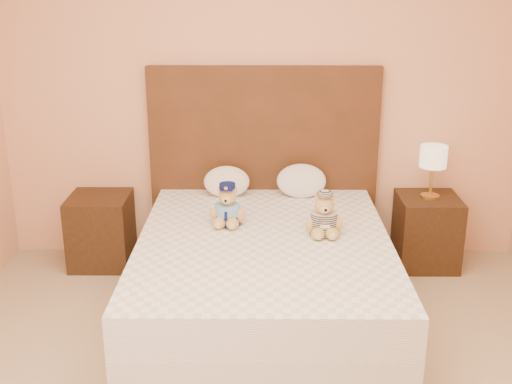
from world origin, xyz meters
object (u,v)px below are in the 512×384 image
at_px(teddy_police, 228,204).
at_px(pillow_right, 301,179).
at_px(bed, 264,278).
at_px(nightstand_right, 427,231).
at_px(pillow_left, 227,180).
at_px(lamp, 433,159).
at_px(teddy_prisoner, 324,214).
at_px(nightstand_left, 101,230).

bearing_deg(teddy_police, pillow_right, 55.25).
bearing_deg(teddy_police, bed, -37.67).
bearing_deg(nightstand_right, pillow_right, 178.22).
height_order(pillow_left, pillow_right, pillow_right).
bearing_deg(lamp, teddy_prisoner, -139.83).
height_order(nightstand_right, pillow_left, pillow_left).
height_order(nightstand_right, teddy_police, teddy_police).
xyz_separation_m(teddy_prisoner, pillow_left, (-0.66, 0.76, -0.02)).
height_order(lamp, pillow_right, lamp).
distance_m(bed, teddy_prisoner, 0.57).
xyz_separation_m(bed, nightstand_left, (-1.25, 0.80, -0.00)).
bearing_deg(bed, teddy_prisoner, 10.05).
bearing_deg(bed, teddy_police, 135.41).
xyz_separation_m(nightstand_left, pillow_right, (1.53, 0.03, 0.41)).
distance_m(teddy_police, pillow_left, 0.59).
relative_size(nightstand_left, teddy_prisoner, 1.96).
bearing_deg(pillow_left, lamp, -1.12).
bearing_deg(bed, nightstand_left, 147.38).
relative_size(teddy_prisoner, pillow_left, 0.81).
relative_size(teddy_police, pillow_right, 0.77).
relative_size(teddy_police, pillow_left, 0.83).
xyz_separation_m(pillow_left, pillow_right, (0.56, 0.00, 0.01)).
distance_m(teddy_police, teddy_prisoner, 0.65).
bearing_deg(teddy_prisoner, teddy_police, 163.88).
height_order(bed, pillow_left, pillow_left).
bearing_deg(bed, pillow_left, 108.60).
xyz_separation_m(nightstand_left, lamp, (2.50, 0.00, 0.57)).
bearing_deg(pillow_right, teddy_police, -131.67).
bearing_deg(pillow_left, bed, -71.40).
height_order(bed, lamp, lamp).
relative_size(teddy_police, teddy_prisoner, 1.02).
xyz_separation_m(bed, nightstand_right, (1.25, 0.80, -0.00)).
relative_size(bed, nightstand_right, 3.64).
bearing_deg(nightstand_right, teddy_prisoner, -139.83).
height_order(bed, nightstand_right, same).
bearing_deg(teddy_prisoner, pillow_right, 96.61).
relative_size(nightstand_left, pillow_left, 1.60).
bearing_deg(nightstand_left, teddy_prisoner, -24.16).
xyz_separation_m(bed, pillow_left, (-0.28, 0.83, 0.40)).
bearing_deg(pillow_left, nightstand_right, -1.12).
relative_size(pillow_left, pillow_right, 0.93).
relative_size(nightstand_left, teddy_police, 1.92).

